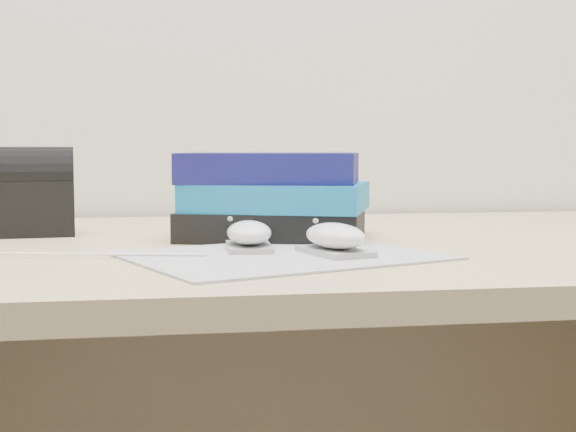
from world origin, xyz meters
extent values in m
cube|color=tan|center=(0.00, 1.58, 0.71)|extent=(1.60, 0.80, 0.03)
cube|color=tan|center=(0.00, 1.96, 0.35)|extent=(1.52, 0.03, 0.35)
cube|color=gray|center=(-0.07, 1.41, 0.73)|extent=(0.39, 0.35, 0.00)
cube|color=#9A9A9C|center=(-0.10, 1.46, 0.74)|extent=(0.05, 0.10, 0.01)
ellipsoid|color=white|center=(-0.10, 1.46, 0.75)|extent=(0.06, 0.09, 0.03)
ellipsoid|color=gray|center=(-0.12, 1.46, 0.77)|extent=(0.01, 0.01, 0.01)
cube|color=#9B9B9E|center=(-0.01, 1.40, 0.74)|extent=(0.08, 0.11, 0.01)
ellipsoid|color=white|center=(-0.01, 1.40, 0.75)|extent=(0.08, 0.11, 0.03)
ellipsoid|color=gray|center=(-0.03, 1.40, 0.77)|extent=(0.01, 0.01, 0.01)
cylinder|color=white|center=(-0.26, 1.43, 0.73)|extent=(0.23, 0.05, 0.00)
cube|color=black|center=(-0.05, 1.60, 0.75)|extent=(0.28, 0.25, 0.04)
cube|color=#0F6FA9|center=(-0.04, 1.60, 0.79)|extent=(0.28, 0.25, 0.04)
cube|color=#121253|center=(-0.05, 1.60, 0.82)|extent=(0.27, 0.24, 0.04)
cube|color=white|center=(-0.05, 1.58, 0.85)|extent=(0.23, 0.11, 0.00)
cube|color=black|center=(-0.38, 1.69, 0.77)|extent=(0.14, 0.10, 0.08)
cylinder|color=black|center=(-0.38, 1.69, 0.81)|extent=(0.14, 0.10, 0.09)
camera|label=1|loc=(-0.20, 0.54, 0.85)|focal=50.00mm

